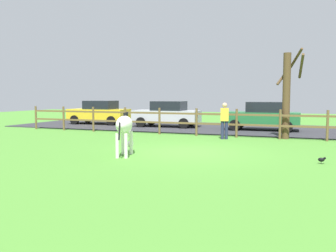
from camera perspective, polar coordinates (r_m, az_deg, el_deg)
The scene contains 10 objects.
ground_plane at distance 12.81m, azimuth 3.29°, elevation -4.07°, with size 60.00×60.00×0.00m, color #47842D.
parking_asphalt at distance 21.78m, azimuth 10.88°, elevation -0.41°, with size 28.00×7.40×0.05m, color #2D2D33.
paddock_fence at distance 17.58m, azimuth 7.49°, elevation 0.82°, with size 21.56×0.11×1.34m.
bare_tree at distance 17.36m, azimuth 18.04°, elevation 4.88°, with size 1.21×1.28×4.05m.
zebra at distance 11.99m, azimuth -6.73°, elevation -0.24°, with size 0.80×1.90×1.41m.
crow_on_grass at distance 11.49m, azimuth 22.79°, elevation -4.83°, with size 0.21×0.10×0.20m.
parked_car_silver at distance 22.41m, azimuth -0.13°, elevation 1.92°, with size 4.06×2.00×1.56m.
parked_car_green at distance 20.86m, azimuth 14.52°, elevation 1.55°, with size 4.03×1.93×1.56m.
parked_car_yellow at distance 24.97m, azimuth -10.62°, elevation 2.14°, with size 4.08×2.04×1.56m.
visitor_near_fence at distance 16.62m, azimuth 8.79°, elevation 1.07°, with size 0.40×0.29×1.64m.
Camera 1 is at (3.90, -12.04, 1.98)m, focal length 39.20 mm.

